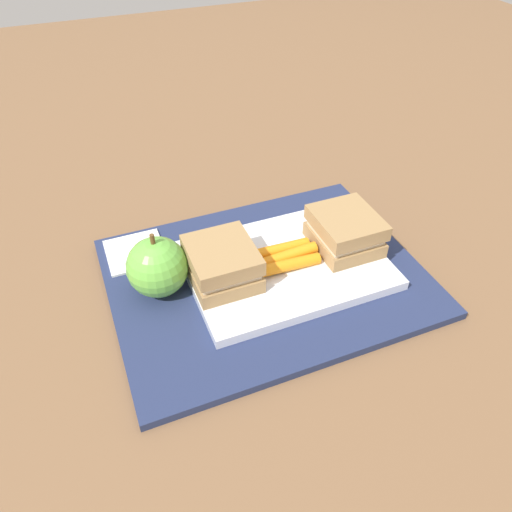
{
  "coord_description": "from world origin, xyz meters",
  "views": [
    {
      "loc": [
        0.17,
        0.39,
        0.41
      ],
      "look_at": [
        0.01,
        0.0,
        0.04
      ],
      "focal_mm": 34.41,
      "sensor_mm": 36.0,
      "label": 1
    }
  ],
  "objects_px": {
    "sandwich_half_left": "(345,231)",
    "carrot_sticks_bundle": "(285,257)",
    "food_tray": "(285,265)",
    "sandwich_half_right": "(222,264)",
    "paper_napkin": "(136,252)",
    "apple": "(157,267)"
  },
  "relations": [
    {
      "from": "sandwich_half_right",
      "to": "carrot_sticks_bundle",
      "type": "height_order",
      "value": "sandwich_half_right"
    },
    {
      "from": "food_tray",
      "to": "paper_napkin",
      "type": "relative_size",
      "value": 3.29
    },
    {
      "from": "sandwich_half_left",
      "to": "paper_napkin",
      "type": "distance_m",
      "value": 0.26
    },
    {
      "from": "carrot_sticks_bundle",
      "to": "paper_napkin",
      "type": "distance_m",
      "value": 0.19
    },
    {
      "from": "paper_napkin",
      "to": "apple",
      "type": "bearing_deg",
      "value": 100.62
    },
    {
      "from": "sandwich_half_left",
      "to": "apple",
      "type": "relative_size",
      "value": 1.01
    },
    {
      "from": "food_tray",
      "to": "carrot_sticks_bundle",
      "type": "height_order",
      "value": "carrot_sticks_bundle"
    },
    {
      "from": "sandwich_half_left",
      "to": "paper_napkin",
      "type": "height_order",
      "value": "sandwich_half_left"
    },
    {
      "from": "apple",
      "to": "paper_napkin",
      "type": "height_order",
      "value": "apple"
    },
    {
      "from": "sandwich_half_left",
      "to": "carrot_sticks_bundle",
      "type": "xyz_separation_m",
      "value": [
        0.08,
        0.0,
        -0.01
      ]
    },
    {
      "from": "sandwich_half_left",
      "to": "sandwich_half_right",
      "type": "height_order",
      "value": "same"
    },
    {
      "from": "carrot_sticks_bundle",
      "to": "apple",
      "type": "xyz_separation_m",
      "value": [
        0.15,
        -0.02,
        0.02
      ]
    },
    {
      "from": "apple",
      "to": "paper_napkin",
      "type": "relative_size",
      "value": 1.13
    },
    {
      "from": "sandwich_half_left",
      "to": "apple",
      "type": "distance_m",
      "value": 0.22
    },
    {
      "from": "food_tray",
      "to": "apple",
      "type": "height_order",
      "value": "apple"
    },
    {
      "from": "food_tray",
      "to": "carrot_sticks_bundle",
      "type": "relative_size",
      "value": 2.91
    },
    {
      "from": "sandwich_half_left",
      "to": "carrot_sticks_bundle",
      "type": "relative_size",
      "value": 1.01
    },
    {
      "from": "carrot_sticks_bundle",
      "to": "sandwich_half_left",
      "type": "bearing_deg",
      "value": -179.68
    },
    {
      "from": "sandwich_half_left",
      "to": "sandwich_half_right",
      "type": "distance_m",
      "value": 0.16
    },
    {
      "from": "food_tray",
      "to": "apple",
      "type": "xyz_separation_m",
      "value": [
        0.15,
        -0.02,
        0.03
      ]
    },
    {
      "from": "sandwich_half_right",
      "to": "paper_napkin",
      "type": "relative_size",
      "value": 1.14
    },
    {
      "from": "food_tray",
      "to": "sandwich_half_right",
      "type": "distance_m",
      "value": 0.08
    }
  ]
}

